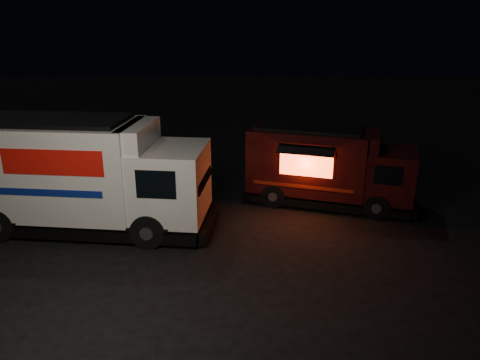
% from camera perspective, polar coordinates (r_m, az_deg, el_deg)
% --- Properties ---
extents(ground, '(80.00, 80.00, 0.00)m').
position_cam_1_polar(ground, '(12.62, -0.69, -9.05)').
color(ground, black).
rests_on(ground, ground).
extents(white_truck, '(7.59, 3.50, 3.31)m').
position_cam_1_polar(white_truck, '(14.26, -18.18, 0.60)').
color(white_truck, white).
rests_on(white_truck, ground).
extents(red_truck, '(5.99, 3.85, 2.62)m').
position_cam_1_polar(red_truck, '(15.80, 10.99, 1.67)').
color(red_truck, '#380F0A').
rests_on(red_truck, ground).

